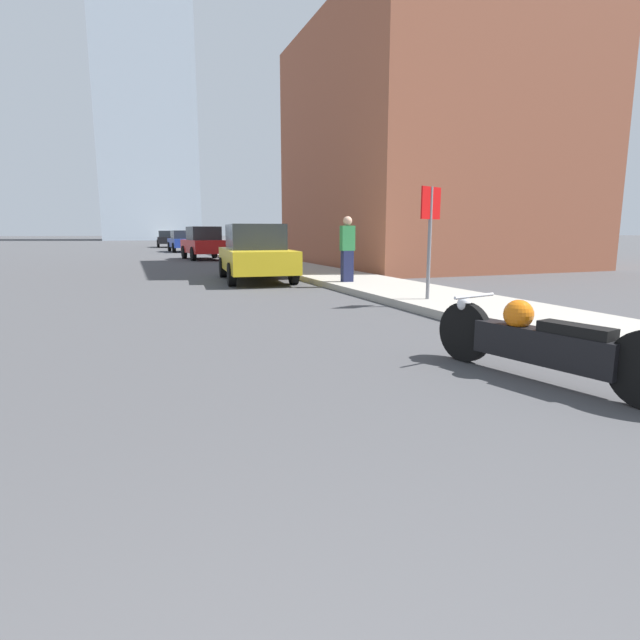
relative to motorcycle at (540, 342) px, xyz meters
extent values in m
cube|color=#9E998E|center=(2.24, 36.41, -0.32)|extent=(2.34, 240.00, 0.15)
cube|color=#9E563D|center=(8.50, 15.45, 4.49)|extent=(9.78, 11.01, 9.76)
cube|color=silver|center=(0.37, 94.60, 36.51)|extent=(16.23, 16.23, 73.80)
cylinder|color=black|center=(-0.21, 0.89, -0.06)|extent=(0.25, 0.68, 0.67)
cube|color=black|center=(0.01, -0.03, -0.04)|extent=(0.56, 1.46, 0.33)
sphere|color=orange|center=(-0.06, 0.25, 0.23)|extent=(0.30, 0.30, 0.30)
cube|color=black|center=(0.08, -0.33, 0.17)|extent=(0.36, 0.69, 0.10)
sphere|color=silver|center=(-0.21, 0.92, 0.26)|extent=(0.16, 0.16, 0.16)
cylinder|color=silver|center=(-0.18, 0.79, 0.36)|extent=(0.61, 0.17, 0.04)
cube|color=gold|center=(-0.17, 11.03, 0.24)|extent=(2.20, 4.74, 0.62)
cube|color=#23282D|center=(-0.17, 11.03, 0.91)|extent=(1.72, 2.33, 0.73)
cylinder|color=black|center=(-0.89, 12.53, -0.07)|extent=(0.26, 0.65, 0.63)
cylinder|color=black|center=(0.81, 12.37, -0.07)|extent=(0.26, 0.65, 0.63)
cylinder|color=black|center=(-1.15, 9.69, -0.07)|extent=(0.26, 0.65, 0.63)
cylinder|color=black|center=(0.55, 9.53, -0.07)|extent=(0.26, 0.65, 0.63)
cube|color=red|center=(0.04, 23.50, 0.30)|extent=(2.07, 4.00, 0.67)
cube|color=#23282D|center=(0.04, 23.50, 0.98)|extent=(1.64, 1.97, 0.69)
cylinder|color=black|center=(-0.88, 24.62, -0.04)|extent=(0.26, 0.72, 0.71)
cylinder|color=black|center=(0.77, 24.77, -0.04)|extent=(0.26, 0.72, 0.71)
cylinder|color=black|center=(-0.68, 22.24, -0.04)|extent=(0.26, 0.72, 0.71)
cylinder|color=black|center=(0.97, 22.38, -0.04)|extent=(0.26, 0.72, 0.71)
cube|color=#1E3899|center=(-0.01, 34.36, 0.26)|extent=(1.82, 4.35, 0.61)
cube|color=#23282D|center=(-0.01, 34.36, 0.86)|extent=(1.48, 2.11, 0.59)
cylinder|color=black|center=(-0.84, 35.66, -0.05)|extent=(0.23, 0.70, 0.69)
cylinder|color=black|center=(0.72, 35.72, -0.05)|extent=(0.23, 0.70, 0.69)
cylinder|color=black|center=(-0.74, 33.00, -0.05)|extent=(0.23, 0.70, 0.69)
cylinder|color=black|center=(0.83, 33.06, -0.05)|extent=(0.23, 0.70, 0.69)
cube|color=black|center=(-0.19, 46.32, 0.27)|extent=(2.04, 4.33, 0.62)
cube|color=#23282D|center=(-0.19, 46.32, 0.87)|extent=(1.67, 2.10, 0.58)
cylinder|color=black|center=(-1.03, 47.67, -0.03)|extent=(0.23, 0.72, 0.72)
cylinder|color=black|center=(0.75, 47.60, -0.03)|extent=(0.23, 0.72, 0.72)
cylinder|color=black|center=(-1.13, 45.03, -0.03)|extent=(0.23, 0.72, 0.72)
cylinder|color=black|center=(0.65, 44.96, -0.03)|extent=(0.23, 0.72, 0.72)
cylinder|color=slate|center=(1.72, 4.65, 0.82)|extent=(0.07, 0.07, 2.13)
cube|color=red|center=(1.72, 4.65, 1.59)|extent=(0.57, 0.26, 0.60)
cube|color=#1E2347|center=(1.64, 8.35, 0.16)|extent=(0.29, 0.20, 0.81)
cube|color=#2D7F42|center=(1.64, 8.35, 0.89)|extent=(0.36, 0.20, 0.64)
sphere|color=tan|center=(1.64, 8.35, 1.33)|extent=(0.24, 0.24, 0.24)
camera|label=1|loc=(-3.68, -3.66, 1.05)|focal=28.00mm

